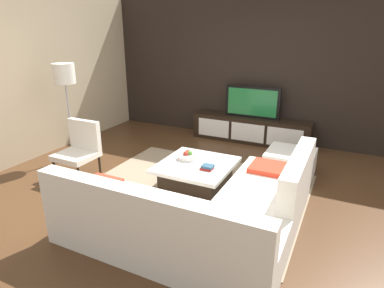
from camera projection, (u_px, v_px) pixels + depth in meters
The scene contains 13 objects.
ground_plane at pixel (200, 192), 4.58m from camera, with size 14.00×14.00×0.00m, color #4C301C.
feature_wall_back at pixel (259, 69), 6.39m from camera, with size 6.40×0.12×2.80m, color black.
side_wall_left at pixel (35, 75), 5.60m from camera, with size 0.12×5.20×2.80m, color #C6B28E.
area_rug at pixel (193, 191), 4.62m from camera, with size 2.99×2.48×0.01m, color gray.
media_console at pixel (251, 130), 6.52m from camera, with size 2.30×0.43×0.50m.
television at pixel (252, 102), 6.34m from camera, with size 1.06×0.06×0.61m.
sectional_couch at pixel (207, 214), 3.51m from camera, with size 2.36×2.28×0.83m.
coffee_table at pixel (196, 175), 4.64m from camera, with size 0.98×1.02×0.38m.
accent_chair_near at pixel (80, 147), 4.90m from camera, with size 0.55×0.52×0.87m.
floor_lamp at pixel (65, 79), 5.30m from camera, with size 0.35×0.35×1.63m.
ottoman at pixel (290, 164), 5.03m from camera, with size 0.70×0.70×0.40m, color white.
fruit_bowl at pixel (188, 156), 4.72m from camera, with size 0.28×0.28×0.13m.
book_stack at pixel (207, 167), 4.38m from camera, with size 0.16×0.14×0.06m.
Camera 1 is at (1.70, -3.72, 2.17)m, focal length 30.82 mm.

